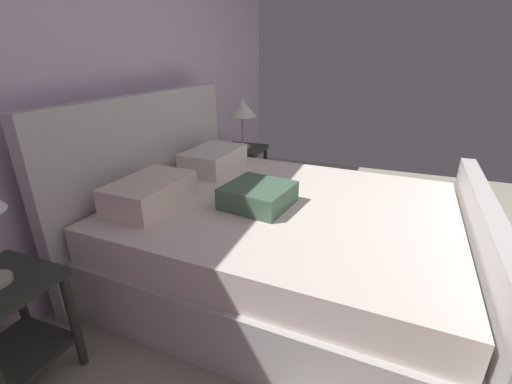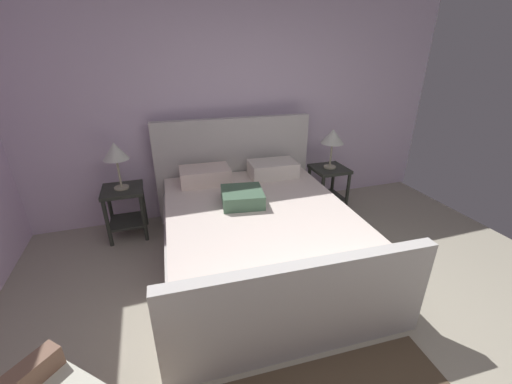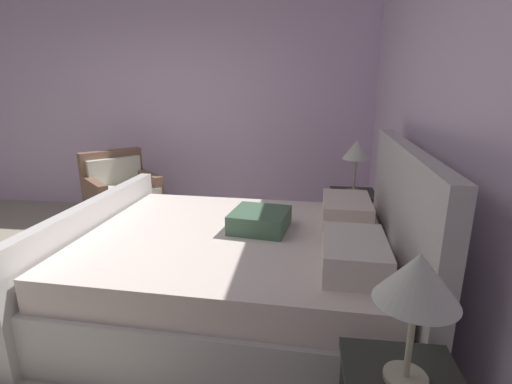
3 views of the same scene
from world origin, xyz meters
The scene contains 7 objects.
ground_plane centered at (0.00, 0.00, -0.01)m, with size 5.34×5.49×0.02m, color #ADA590.
wall_back centered at (0.00, 2.81, 1.40)m, with size 5.46×0.12×2.80m, color white.
bed centered at (-0.28, 1.47, 0.35)m, with size 2.04×2.45×1.28m.
nightstand_right centered at (1.01, 2.28, 0.40)m, with size 0.44×0.44×0.60m.
table_lamp_right centered at (1.01, 2.28, 1.00)m, with size 0.29×0.29×0.51m.
nightstand_left centered at (-1.56, 2.41, 0.40)m, with size 0.44×0.44×0.60m.
table_lamp_left centered at (-1.56, 2.41, 1.02)m, with size 0.27×0.27×0.53m.
Camera 2 is at (-1.15, -1.18, 2.04)m, focal length 22.38 mm.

